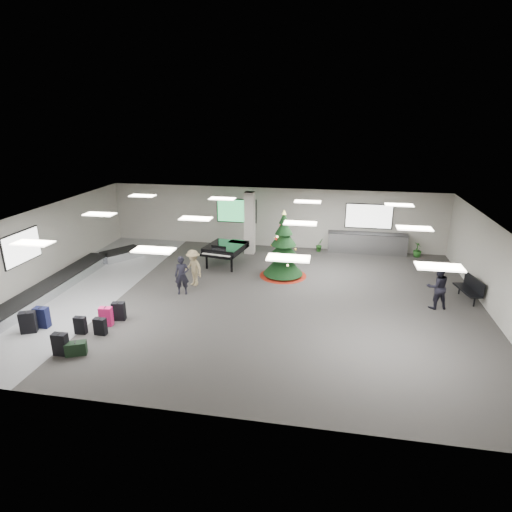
% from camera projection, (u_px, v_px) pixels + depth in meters
% --- Properties ---
extents(ground, '(18.00, 18.00, 0.00)m').
position_uv_depth(ground, '(247.00, 297.00, 17.01)').
color(ground, '#34312F').
rests_on(ground, ground).
extents(room_envelope, '(18.02, 14.02, 3.21)m').
position_uv_depth(room_envelope, '(241.00, 236.00, 16.96)').
color(room_envelope, '#B1ACA2').
rests_on(room_envelope, ground).
extents(baggage_carousel, '(2.28, 9.71, 0.43)m').
position_uv_depth(baggage_carousel, '(67.00, 280.00, 18.20)').
color(baggage_carousel, silver).
rests_on(baggage_carousel, ground).
extents(service_counter, '(4.05, 0.65, 1.08)m').
position_uv_depth(service_counter, '(367.00, 243.00, 22.18)').
color(service_counter, silver).
rests_on(service_counter, ground).
extents(suitcase_0, '(0.46, 0.26, 0.72)m').
position_uv_depth(suitcase_0, '(60.00, 344.00, 12.92)').
color(suitcase_0, black).
rests_on(suitcase_0, ground).
extents(suitcase_1, '(0.40, 0.22, 0.62)m').
position_uv_depth(suitcase_1, '(80.00, 325.00, 14.17)').
color(suitcase_1, black).
rests_on(suitcase_1, ground).
extents(pink_suitcase, '(0.45, 0.28, 0.69)m').
position_uv_depth(pink_suitcase, '(106.00, 316.00, 14.70)').
color(pink_suitcase, '#EB1E68').
rests_on(pink_suitcase, ground).
extents(suitcase_3, '(0.47, 0.31, 0.69)m').
position_uv_depth(suitcase_3, '(119.00, 311.00, 15.09)').
color(suitcase_3, black).
rests_on(suitcase_3, ground).
extents(navy_suitcase, '(0.48, 0.29, 0.75)m').
position_uv_depth(navy_suitcase, '(42.00, 317.00, 14.56)').
color(navy_suitcase, black).
rests_on(navy_suitcase, ground).
extents(suitcase_5, '(0.57, 0.45, 0.77)m').
position_uv_depth(suitcase_5, '(28.00, 322.00, 14.21)').
color(suitcase_5, black).
rests_on(suitcase_5, ground).
extents(green_duffel, '(0.68, 0.52, 0.43)m').
position_uv_depth(green_duffel, '(76.00, 348.00, 12.97)').
color(green_duffel, black).
rests_on(green_duffel, ground).
extents(suitcase_7, '(0.41, 0.23, 0.60)m').
position_uv_depth(suitcase_7, '(100.00, 326.00, 14.11)').
color(suitcase_7, black).
rests_on(suitcase_7, ground).
extents(christmas_tree, '(2.12, 2.12, 3.02)m').
position_uv_depth(christmas_tree, '(283.00, 254.00, 18.96)').
color(christmas_tree, maroon).
rests_on(christmas_tree, ground).
extents(grand_piano, '(1.94, 2.34, 1.20)m').
position_uv_depth(grand_piano, '(225.00, 249.00, 20.26)').
color(grand_piano, black).
rests_on(grand_piano, ground).
extents(bench, '(0.80, 1.54, 0.93)m').
position_uv_depth(bench, '(471.00, 288.00, 16.61)').
color(bench, black).
rests_on(bench, ground).
extents(traveler_a, '(0.65, 0.50, 1.59)m').
position_uv_depth(traveler_a, '(182.00, 275.00, 17.12)').
color(traveler_a, black).
rests_on(traveler_a, ground).
extents(traveler_b, '(1.16, 1.05, 1.56)m').
position_uv_depth(traveler_b, '(193.00, 268.00, 17.99)').
color(traveler_b, '#9C8760').
rests_on(traveler_b, ground).
extents(traveler_bench, '(0.98, 0.85, 1.71)m').
position_uv_depth(traveler_bench, '(437.00, 287.00, 15.85)').
color(traveler_bench, black).
rests_on(traveler_bench, ground).
extents(potted_plant_left, '(0.50, 0.50, 0.71)m').
position_uv_depth(potted_plant_left, '(319.00, 245.00, 22.52)').
color(potted_plant_left, '#143F17').
rests_on(potted_plant_left, ground).
extents(potted_plant_right, '(0.56, 0.56, 0.75)m').
position_uv_depth(potted_plant_right, '(417.00, 250.00, 21.67)').
color(potted_plant_right, '#143F17').
rests_on(potted_plant_right, ground).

